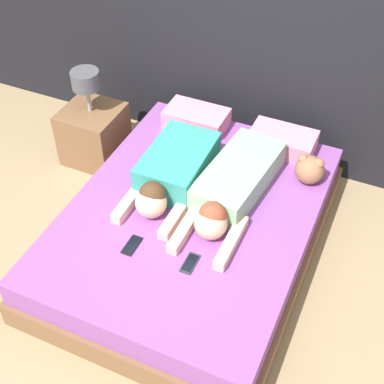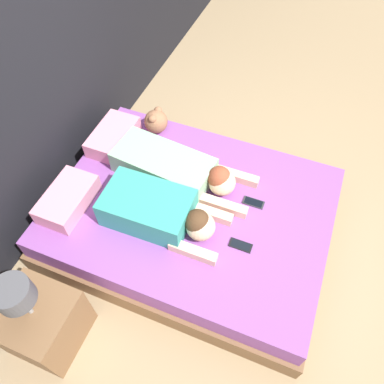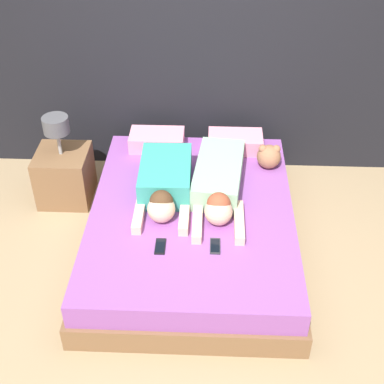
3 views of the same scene
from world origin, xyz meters
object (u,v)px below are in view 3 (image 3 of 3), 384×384
at_px(bed, 192,227).
at_px(plush_toy, 269,156).
at_px(cell_phone_right, 215,246).
at_px(nightstand, 64,172).
at_px(pillow_head_right, 235,142).
at_px(person_left, 165,183).
at_px(cell_phone_left, 160,246).
at_px(person_right, 219,183).
at_px(pillow_head_left, 157,140).

bearing_deg(bed, plush_toy, 43.15).
relative_size(bed, cell_phone_right, 13.18).
height_order(cell_phone_right, nightstand, nightstand).
height_order(pillow_head_right, cell_phone_right, pillow_head_right).
bearing_deg(cell_phone_right, pillow_head_right, 82.57).
relative_size(person_left, nightstand, 1.11).
height_order(person_left, nightstand, nightstand).
relative_size(cell_phone_right, nightstand, 0.20).
bearing_deg(pillow_head_right, cell_phone_left, -112.98).
bearing_deg(nightstand, cell_phone_right, -37.54).
height_order(person_right, plush_toy, person_right).
distance_m(bed, pillow_head_left, 0.95).
bearing_deg(pillow_head_left, person_right, -50.27).
height_order(bed, cell_phone_right, cell_phone_right).
bearing_deg(nightstand, pillow_head_left, 18.30).
bearing_deg(cell_phone_left, pillow_head_left, 96.29).
relative_size(cell_phone_left, nightstand, 0.20).
relative_size(pillow_head_left, cell_phone_right, 2.97).
distance_m(person_left, cell_phone_left, 0.61).
relative_size(bed, plush_toy, 9.95).
distance_m(person_right, cell_phone_right, 0.63).
xyz_separation_m(cell_phone_right, nightstand, (-1.32, 1.01, -0.12)).
bearing_deg(plush_toy, pillow_head_right, 135.16).
bearing_deg(pillow_head_right, person_right, -102.59).
height_order(pillow_head_right, person_left, person_left).
distance_m(bed, nightstand, 1.28).
height_order(pillow_head_right, plush_toy, plush_toy).
distance_m(person_left, plush_toy, 0.93).
xyz_separation_m(bed, nightstand, (-1.14, 0.59, 0.08)).
xyz_separation_m(pillow_head_right, plush_toy, (0.27, -0.27, 0.04)).
bearing_deg(pillow_head_left, plush_toy, -15.68).
relative_size(person_right, cell_phone_right, 7.11).
distance_m(bed, person_right, 0.40).
relative_size(bed, nightstand, 2.59).
bearing_deg(person_right, pillow_head_right, 77.41).
relative_size(person_right, nightstand, 1.40).
relative_size(person_left, cell_phone_left, 5.62).
distance_m(pillow_head_left, person_right, 0.85).
distance_m(cell_phone_left, plush_toy, 1.31).
relative_size(cell_phone_right, plush_toy, 0.75).
relative_size(pillow_head_right, plush_toy, 2.24).
height_order(cell_phone_left, cell_phone_right, same).
bearing_deg(cell_phone_left, bed, 65.45).
xyz_separation_m(cell_phone_right, plush_toy, (0.44, 1.00, 0.10)).
distance_m(person_left, person_right, 0.42).
height_order(person_left, cell_phone_right, person_left).
relative_size(person_left, person_right, 0.79).
height_order(bed, pillow_head_right, pillow_head_right).
xyz_separation_m(pillow_head_right, cell_phone_right, (-0.17, -1.27, -0.06)).
distance_m(pillow_head_left, plush_toy, 1.00).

